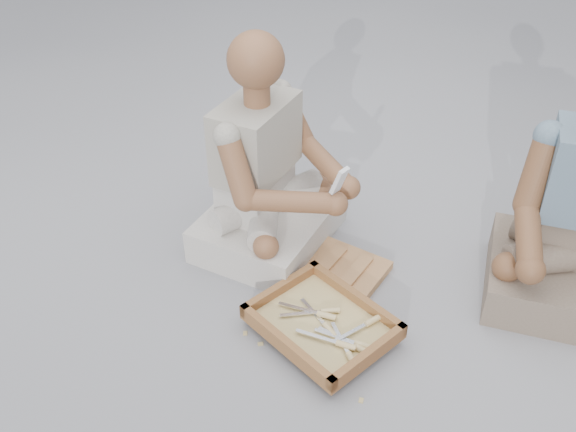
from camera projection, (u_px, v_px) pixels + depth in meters
The scene contains 22 objects.
ground at pixel (300, 296), 2.50m from camera, with size 60.00×60.00×0.00m, color gray.
carved_panel at pixel (313, 266), 2.61m from camera, with size 0.55×0.36×0.04m, color #9D683C.
tool_tray at pixel (322, 323), 2.30m from camera, with size 0.56×0.50×0.06m.
chisel_0 at pixel (326, 326), 2.28m from camera, with size 0.20×0.12×0.02m.
chisel_1 at pixel (350, 356), 2.16m from camera, with size 0.18×0.16×0.02m.
chisel_2 at pixel (358, 344), 2.21m from camera, with size 0.22×0.04×0.02m.
chisel_3 at pixel (358, 348), 2.19m from camera, with size 0.22×0.04×0.02m.
chisel_4 at pixel (369, 323), 2.28m from camera, with size 0.11×0.21×0.02m.
chisel_5 at pixel (340, 344), 2.20m from camera, with size 0.22×0.05×0.02m.
chisel_6 at pixel (324, 311), 2.33m from camera, with size 0.18×0.15×0.02m.
chisel_7 at pixel (321, 314), 2.32m from camera, with size 0.22×0.06×0.02m.
wood_chip_0 at pixel (292, 272), 2.61m from camera, with size 0.02×0.01×0.00m, color tan.
wood_chip_1 at pixel (261, 344), 2.30m from camera, with size 0.02×0.01×0.00m, color tan.
wood_chip_2 at pixel (361, 400), 2.10m from camera, with size 0.02×0.01×0.00m, color tan.
wood_chip_3 at pixel (245, 333), 2.34m from camera, with size 0.02×0.01×0.00m, color tan.
wood_chip_4 at pixel (258, 284), 2.55m from camera, with size 0.02×0.01×0.00m, color tan.
wood_chip_5 at pixel (257, 322), 2.38m from camera, with size 0.02×0.01×0.00m, color tan.
wood_chip_6 at pixel (299, 337), 2.32m from camera, with size 0.02×0.01×0.00m, color tan.
wood_chip_7 at pixel (368, 316), 2.41m from camera, with size 0.02×0.01×0.00m, color tan.
wood_chip_8 at pixel (322, 315), 2.41m from camera, with size 0.02×0.01×0.00m, color tan.
craftsman at pixel (267, 179), 2.60m from camera, with size 0.63×0.62×0.92m.
mobile_phone at pixel (339, 181), 2.35m from camera, with size 0.06×0.06×0.12m.
Camera 1 is at (0.89, -1.59, 1.74)m, focal length 40.00 mm.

